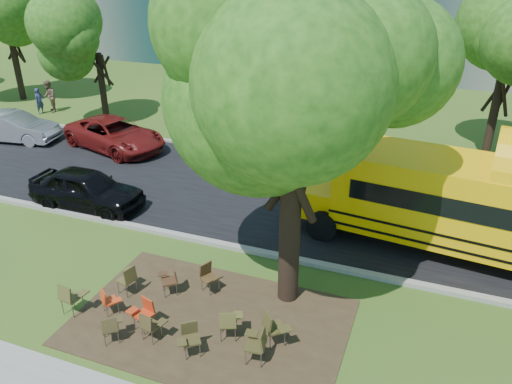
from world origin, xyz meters
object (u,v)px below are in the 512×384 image
at_px(chair_5, 189,336).
at_px(chair_6, 258,342).
at_px(chair_7, 273,326).
at_px(bg_car_red, 115,134).
at_px(black_car, 87,189).
at_px(bg_car_silver, 13,127).
at_px(pedestrian_b, 49,97).
at_px(chair_2, 111,326).
at_px(pedestrian_a, 39,101).
at_px(chair_0, 70,296).
at_px(chair_4, 150,324).
at_px(chair_9, 171,278).
at_px(main_tree, 294,95).
at_px(chair_1, 108,299).
at_px(chair_3, 144,311).
at_px(chair_8, 128,277).
at_px(chair_11, 229,322).
at_px(chair_10, 208,275).

distance_m(chair_5, chair_6, 1.63).
distance_m(chair_7, bg_car_red, 15.35).
distance_m(black_car, bg_car_silver, 9.40).
relative_size(chair_6, bg_car_red, 0.17).
bearing_deg(pedestrian_b, black_car, 3.63).
bearing_deg(chair_2, pedestrian_b, 96.04).
bearing_deg(pedestrian_a, chair_0, -130.21).
distance_m(chair_2, pedestrian_a, 21.51).
height_order(chair_4, pedestrian_a, pedestrian_a).
height_order(chair_5, chair_9, chair_9).
relative_size(chair_4, pedestrian_a, 0.55).
bearing_deg(main_tree, chair_1, -150.45).
height_order(chair_2, chair_6, chair_6).
relative_size(chair_9, pedestrian_a, 0.57).
relative_size(chair_3, chair_6, 0.95).
height_order(chair_9, bg_car_red, bg_car_red).
bearing_deg(black_car, pedestrian_a, 48.65).
height_order(chair_4, black_car, black_car).
relative_size(black_car, bg_car_silver, 0.98).
distance_m(main_tree, bg_car_red, 14.84).
relative_size(chair_2, chair_5, 0.94).
relative_size(chair_4, chair_6, 0.90).
bearing_deg(main_tree, pedestrian_a, 148.75).
bearing_deg(main_tree, chair_0, -151.99).
bearing_deg(main_tree, chair_9, -162.05).
bearing_deg(chair_4, chair_6, 17.34).
height_order(chair_8, pedestrian_a, pedestrian_a).
distance_m(chair_7, pedestrian_a, 23.56).
relative_size(chair_11, pedestrian_a, 0.59).
distance_m(chair_9, pedestrian_a, 20.32).
bearing_deg(chair_2, black_car, 92.91).
bearing_deg(bg_car_silver, chair_0, -139.74).
height_order(chair_0, chair_7, chair_7).
distance_m(chair_5, chair_8, 3.06).
height_order(chair_2, chair_7, chair_7).
height_order(bg_car_red, pedestrian_a, pedestrian_a).
bearing_deg(pedestrian_b, bg_car_red, 19.01).
bearing_deg(bg_car_red, chair_11, -117.87).
bearing_deg(bg_car_silver, chair_5, -132.86).
bearing_deg(chair_10, chair_3, 1.41).
distance_m(chair_9, pedestrian_b, 20.36).
bearing_deg(bg_car_red, black_car, -137.93).
distance_m(chair_4, chair_7, 3.00).
bearing_deg(chair_2, main_tree, 4.28).
height_order(black_car, pedestrian_b, pedestrian_b).
distance_m(chair_9, bg_car_silver, 16.03).
bearing_deg(chair_9, chair_4, 156.65).
height_order(chair_7, chair_11, chair_7).
xyz_separation_m(main_tree, pedestrian_b, (-18.73, 12.05, -4.81)).
bearing_deg(chair_11, chair_6, -47.62).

